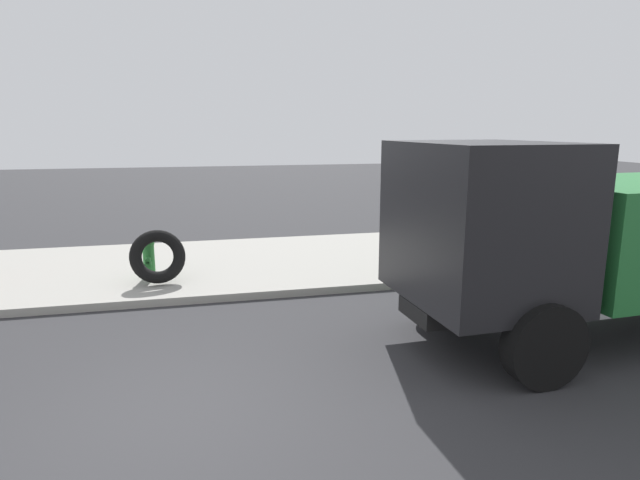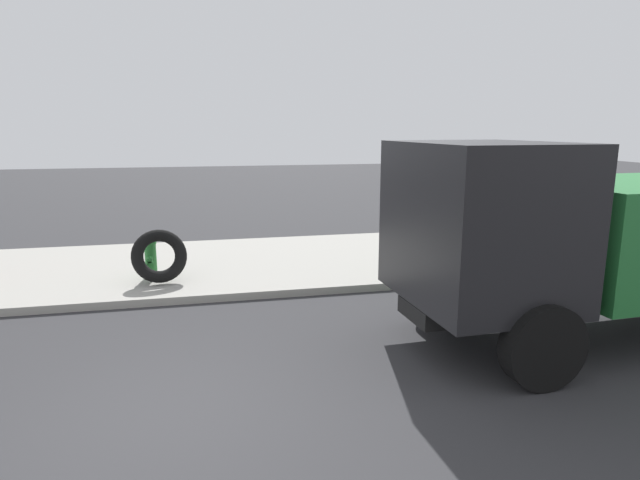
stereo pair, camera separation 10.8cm
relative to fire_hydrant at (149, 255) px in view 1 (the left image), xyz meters
The scene contains 5 objects.
ground_plane 5.59m from the fire_hydrant, 83.26° to the right, with size 80.00×80.00×0.00m, color #2D2D30.
sidewalk_curb 1.30m from the fire_hydrant, 56.35° to the left, with size 36.00×5.00×0.15m, color #99968E.
fire_hydrant is the anchor object (origin of this frame).
loose_tire 0.51m from the fire_hydrant, 65.45° to the right, with size 1.08×1.08×0.24m, color black.
dump_truck_green 8.48m from the fire_hydrant, 31.84° to the right, with size 7.11×3.06×3.00m.
Camera 1 is at (0.33, -5.65, 3.20)m, focal length 30.00 mm.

